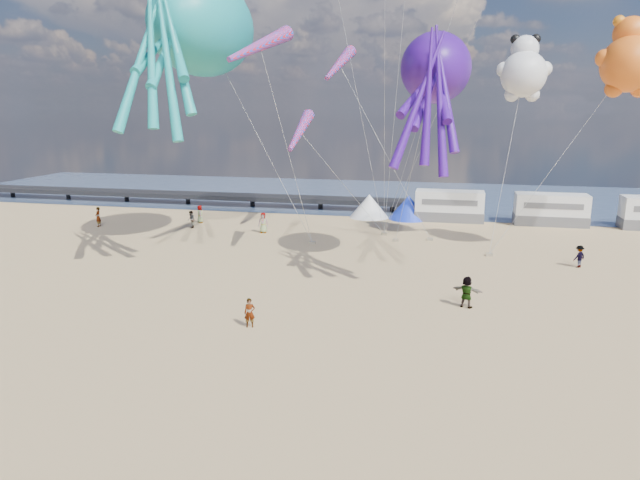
% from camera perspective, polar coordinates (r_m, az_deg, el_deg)
% --- Properties ---
extents(ground, '(120.00, 120.00, 0.00)m').
position_cam_1_polar(ground, '(21.26, -5.10, -18.05)').
color(ground, tan).
rests_on(ground, ground).
extents(water, '(120.00, 120.00, 0.00)m').
position_cam_1_polar(water, '(73.34, 8.08, 4.35)').
color(water, '#364867').
rests_on(water, ground).
extents(pier, '(60.00, 3.00, 0.50)m').
position_cam_1_polar(pier, '(70.66, -16.03, 4.45)').
color(pier, black).
rests_on(pier, ground).
extents(motorhome_0, '(6.60, 2.50, 3.00)m').
position_cam_1_polar(motorhome_0, '(58.06, 12.80, 3.36)').
color(motorhome_0, silver).
rests_on(motorhome_0, ground).
extents(motorhome_1, '(6.60, 2.50, 3.00)m').
position_cam_1_polar(motorhome_1, '(58.88, 22.08, 2.85)').
color(motorhome_1, silver).
rests_on(motorhome_1, ground).
extents(tent_white, '(4.00, 4.00, 2.40)m').
position_cam_1_polar(tent_white, '(58.63, 4.94, 3.43)').
color(tent_white, white).
rests_on(tent_white, ground).
extents(tent_blue, '(4.00, 4.00, 2.40)m').
position_cam_1_polar(tent_blue, '(58.23, 8.84, 3.25)').
color(tent_blue, '#1933CC').
rests_on(tent_blue, ground).
extents(standing_person, '(0.63, 0.50, 1.52)m').
position_cam_1_polar(standing_person, '(29.56, -7.05, -7.24)').
color(standing_person, tan).
rests_on(standing_person, ground).
extents(beachgoer_0, '(0.72, 0.51, 1.84)m').
position_cam_1_polar(beachgoer_0, '(51.37, -5.70, 1.72)').
color(beachgoer_0, '#7F6659').
rests_on(beachgoer_0, ground).
extents(beachgoer_1, '(0.79, 0.94, 1.63)m').
position_cam_1_polar(beachgoer_1, '(54.50, -12.77, 2.01)').
color(beachgoer_1, '#7F6659').
rests_on(beachgoer_1, ground).
extents(beachgoer_2, '(0.97, 0.95, 1.58)m').
position_cam_1_polar(beachgoer_2, '(44.00, 24.50, -1.51)').
color(beachgoer_2, '#7F6659').
rests_on(beachgoer_2, ground).
extents(beachgoer_4, '(1.15, 0.76, 1.82)m').
position_cam_1_polar(beachgoer_4, '(33.11, 14.46, -5.05)').
color(beachgoer_4, '#7F6659').
rests_on(beachgoer_4, ground).
extents(beachgoer_5, '(0.83, 1.80, 1.87)m').
position_cam_1_polar(beachgoer_5, '(57.75, -21.31, 2.16)').
color(beachgoer_5, '#7F6659').
rests_on(beachgoer_5, ground).
extents(beachgoer_6, '(0.65, 0.75, 1.73)m').
position_cam_1_polar(beachgoer_6, '(56.87, -11.91, 2.55)').
color(beachgoer_6, '#7F6659').
rests_on(beachgoer_6, ground).
extents(sandbag_a, '(0.50, 0.35, 0.22)m').
position_cam_1_polar(sandbag_a, '(47.08, -0.78, -0.27)').
color(sandbag_a, gray).
rests_on(sandbag_a, ground).
extents(sandbag_b, '(0.50, 0.35, 0.22)m').
position_cam_1_polar(sandbag_b, '(48.42, 7.56, -0.01)').
color(sandbag_b, gray).
rests_on(sandbag_b, ground).
extents(sandbag_c, '(0.50, 0.35, 0.22)m').
position_cam_1_polar(sandbag_c, '(45.15, 16.57, -1.41)').
color(sandbag_c, gray).
rests_on(sandbag_c, ground).
extents(sandbag_d, '(0.50, 0.35, 0.22)m').
position_cam_1_polar(sandbag_d, '(49.20, 10.94, 0.07)').
color(sandbag_d, gray).
rests_on(sandbag_d, ground).
extents(sandbag_e, '(0.50, 0.35, 0.22)m').
position_cam_1_polar(sandbag_e, '(50.63, 6.43, 0.60)').
color(sandbag_e, gray).
rests_on(sandbag_e, ground).
extents(kite_octopus_teal, '(8.74, 12.97, 13.66)m').
position_cam_1_polar(kite_octopus_teal, '(44.85, -11.70, 20.14)').
color(kite_octopus_teal, teal).
extents(kite_octopus_purple, '(4.50, 9.71, 10.91)m').
position_cam_1_polar(kite_octopus_purple, '(38.61, 11.49, 16.50)').
color(kite_octopus_purple, '#3B0E86').
extents(kite_panda, '(5.04, 4.88, 5.76)m').
position_cam_1_polar(kite_panda, '(46.36, 19.69, 15.34)').
color(kite_panda, white).
extents(kite_teddy_orange, '(5.35, 5.15, 6.35)m').
position_cam_1_polar(kite_teddy_orange, '(44.80, 28.54, 15.20)').
color(kite_teddy_orange, orange).
extents(windsock_left, '(3.51, 6.51, 6.58)m').
position_cam_1_polar(windsock_left, '(41.58, -6.05, 18.76)').
color(windsock_left, red).
extents(windsock_mid, '(2.04, 5.86, 5.78)m').
position_cam_1_polar(windsock_mid, '(47.98, 1.93, 17.17)').
color(windsock_mid, red).
extents(windsock_right, '(1.21, 4.98, 4.93)m').
position_cam_1_polar(windsock_right, '(41.86, -2.04, 10.80)').
color(windsock_right, red).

